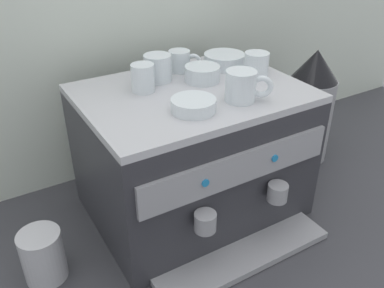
% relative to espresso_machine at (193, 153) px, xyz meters
% --- Properties ---
extents(ground_plane, '(4.00, 4.00, 0.00)m').
position_rel_espresso_machine_xyz_m(ground_plane, '(0.00, 0.00, -0.20)').
color(ground_plane, '#38383D').
extents(tiled_backsplash_wall, '(2.80, 0.03, 1.11)m').
position_rel_espresso_machine_xyz_m(tiled_backsplash_wall, '(0.00, 0.36, 0.36)').
color(tiled_backsplash_wall, silver).
rests_on(tiled_backsplash_wall, ground_plane).
extents(espresso_machine, '(0.61, 0.57, 0.41)m').
position_rel_espresso_machine_xyz_m(espresso_machine, '(0.00, 0.00, 0.00)').
color(espresso_machine, '#2D2D33').
rests_on(espresso_machine, ground_plane).
extents(ceramic_cup_0, '(0.11, 0.07, 0.07)m').
position_rel_espresso_machine_xyz_m(ceramic_cup_0, '(0.22, -0.00, 0.24)').
color(ceramic_cup_0, silver).
rests_on(ceramic_cup_0, espresso_machine).
extents(ceramic_cup_1, '(0.06, 0.10, 0.08)m').
position_rel_espresso_machine_xyz_m(ceramic_cup_1, '(-0.12, 0.07, 0.24)').
color(ceramic_cup_1, silver).
rests_on(ceramic_cup_1, espresso_machine).
extents(ceramic_cup_2, '(0.12, 0.08, 0.08)m').
position_rel_espresso_machine_xyz_m(ceramic_cup_2, '(-0.05, 0.11, 0.24)').
color(ceramic_cup_2, silver).
rests_on(ceramic_cup_2, espresso_machine).
extents(ceramic_cup_3, '(0.11, 0.09, 0.08)m').
position_rel_espresso_machine_xyz_m(ceramic_cup_3, '(0.08, -0.12, 0.25)').
color(ceramic_cup_3, silver).
rests_on(ceramic_cup_3, espresso_machine).
extents(ceramic_cup_4, '(0.09, 0.08, 0.06)m').
position_rel_espresso_machine_xyz_m(ceramic_cup_4, '(0.05, 0.15, 0.24)').
color(ceramic_cup_4, silver).
rests_on(ceramic_cup_4, espresso_machine).
extents(ceramic_bowl_0, '(0.13, 0.13, 0.04)m').
position_rel_espresso_machine_xyz_m(ceramic_bowl_0, '(0.19, 0.12, 0.22)').
color(ceramic_bowl_0, silver).
rests_on(ceramic_bowl_0, espresso_machine).
extents(ceramic_bowl_1, '(0.10, 0.10, 0.04)m').
position_rel_espresso_machine_xyz_m(ceramic_bowl_1, '(0.06, 0.05, 0.23)').
color(ceramic_bowl_1, silver).
rests_on(ceramic_bowl_1, espresso_machine).
extents(ceramic_bowl_2, '(0.11, 0.11, 0.03)m').
position_rel_espresso_machine_xyz_m(ceramic_bowl_2, '(-0.07, -0.11, 0.22)').
color(ceramic_bowl_2, silver).
rests_on(ceramic_bowl_2, espresso_machine).
extents(coffee_grinder, '(0.17, 0.17, 0.42)m').
position_rel_espresso_machine_xyz_m(coffee_grinder, '(0.53, 0.05, 0.01)').
color(coffee_grinder, '#939399').
rests_on(coffee_grinder, ground_plane).
extents(milk_pitcher, '(0.11, 0.11, 0.14)m').
position_rel_espresso_machine_xyz_m(milk_pitcher, '(-0.48, -0.05, -0.13)').
color(milk_pitcher, '#B7B7BC').
rests_on(milk_pitcher, ground_plane).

